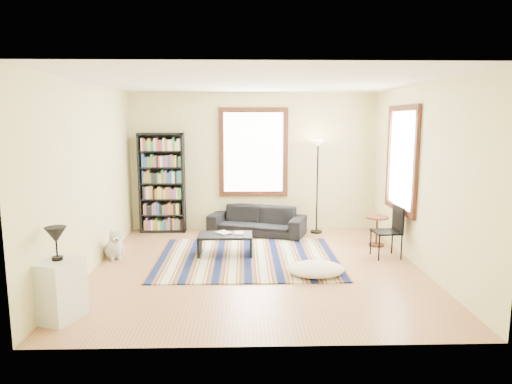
{
  "coord_description": "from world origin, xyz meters",
  "views": [
    {
      "loc": [
        -0.2,
        -6.79,
        2.27
      ],
      "look_at": [
        0.0,
        0.5,
        1.1
      ],
      "focal_mm": 32.0,
      "sensor_mm": 36.0,
      "label": 1
    }
  ],
  "objects_px": {
    "bookshelf": "(162,183)",
    "dog": "(114,244)",
    "coffee_table": "(225,245)",
    "side_table": "(377,231)",
    "floor_cushion": "(316,269)",
    "sofa": "(257,221)",
    "white_cabinet": "(60,290)",
    "folding_chair": "(386,232)",
    "floor_lamp": "(317,187)"
  },
  "relations": [
    {
      "from": "bookshelf",
      "to": "side_table",
      "type": "relative_size",
      "value": 3.7
    },
    {
      "from": "folding_chair",
      "to": "white_cabinet",
      "type": "relative_size",
      "value": 1.23
    },
    {
      "from": "floor_cushion",
      "to": "dog",
      "type": "distance_m",
      "value": 3.32
    },
    {
      "from": "floor_cushion",
      "to": "folding_chair",
      "type": "distance_m",
      "value": 1.61
    },
    {
      "from": "side_table",
      "to": "floor_lamp",
      "type": "bearing_deg",
      "value": 133.33
    },
    {
      "from": "side_table",
      "to": "dog",
      "type": "relative_size",
      "value": 1.09
    },
    {
      "from": "folding_chair",
      "to": "white_cabinet",
      "type": "height_order",
      "value": "folding_chair"
    },
    {
      "from": "floor_lamp",
      "to": "dog",
      "type": "height_order",
      "value": "floor_lamp"
    },
    {
      "from": "folding_chair",
      "to": "floor_cushion",
      "type": "bearing_deg",
      "value": -151.54
    },
    {
      "from": "floor_cushion",
      "to": "floor_lamp",
      "type": "relative_size",
      "value": 0.45
    },
    {
      "from": "sofa",
      "to": "white_cabinet",
      "type": "bearing_deg",
      "value": -102.65
    },
    {
      "from": "side_table",
      "to": "white_cabinet",
      "type": "xyz_separation_m",
      "value": [
        -4.5,
        -2.94,
        0.08
      ]
    },
    {
      "from": "bookshelf",
      "to": "folding_chair",
      "type": "relative_size",
      "value": 2.33
    },
    {
      "from": "sofa",
      "to": "floor_lamp",
      "type": "relative_size",
      "value": 1.01
    },
    {
      "from": "coffee_table",
      "to": "white_cabinet",
      "type": "bearing_deg",
      "value": -126.28
    },
    {
      "from": "coffee_table",
      "to": "sofa",
      "type": "bearing_deg",
      "value": 67.75
    },
    {
      "from": "sofa",
      "to": "dog",
      "type": "relative_size",
      "value": 3.81
    },
    {
      "from": "white_cabinet",
      "to": "dog",
      "type": "height_order",
      "value": "white_cabinet"
    },
    {
      "from": "side_table",
      "to": "floor_cushion",
      "type": "bearing_deg",
      "value": -130.37
    },
    {
      "from": "floor_lamp",
      "to": "folding_chair",
      "type": "relative_size",
      "value": 2.16
    },
    {
      "from": "bookshelf",
      "to": "side_table",
      "type": "height_order",
      "value": "bookshelf"
    },
    {
      "from": "sofa",
      "to": "coffee_table",
      "type": "xyz_separation_m",
      "value": [
        -0.57,
        -1.4,
        -0.09
      ]
    },
    {
      "from": "floor_cushion",
      "to": "floor_lamp",
      "type": "height_order",
      "value": "floor_lamp"
    },
    {
      "from": "white_cabinet",
      "to": "dog",
      "type": "bearing_deg",
      "value": 111.35
    },
    {
      "from": "white_cabinet",
      "to": "floor_lamp",
      "type": "bearing_deg",
      "value": 68.44
    },
    {
      "from": "white_cabinet",
      "to": "coffee_table",
      "type": "bearing_deg",
      "value": 74.31
    },
    {
      "from": "side_table",
      "to": "coffee_table",
      "type": "bearing_deg",
      "value": -169.33
    },
    {
      "from": "bookshelf",
      "to": "side_table",
      "type": "distance_m",
      "value": 4.27
    },
    {
      "from": "sofa",
      "to": "dog",
      "type": "xyz_separation_m",
      "value": [
        -2.39,
        -1.53,
        -0.03
      ]
    },
    {
      "from": "folding_chair",
      "to": "side_table",
      "type": "bearing_deg",
      "value": 80.01
    },
    {
      "from": "floor_cushion",
      "to": "floor_lamp",
      "type": "bearing_deg",
      "value": 80.91
    },
    {
      "from": "sofa",
      "to": "bookshelf",
      "type": "relative_size",
      "value": 0.94
    },
    {
      "from": "side_table",
      "to": "sofa",
      "type": "bearing_deg",
      "value": 157.38
    },
    {
      "from": "coffee_table",
      "to": "floor_lamp",
      "type": "relative_size",
      "value": 0.48
    },
    {
      "from": "bookshelf",
      "to": "dog",
      "type": "relative_size",
      "value": 4.05
    },
    {
      "from": "floor_lamp",
      "to": "side_table",
      "type": "height_order",
      "value": "floor_lamp"
    },
    {
      "from": "floor_cushion",
      "to": "side_table",
      "type": "bearing_deg",
      "value": 49.63
    },
    {
      "from": "side_table",
      "to": "white_cabinet",
      "type": "height_order",
      "value": "white_cabinet"
    },
    {
      "from": "floor_lamp",
      "to": "side_table",
      "type": "relative_size",
      "value": 3.44
    },
    {
      "from": "bookshelf",
      "to": "dog",
      "type": "height_order",
      "value": "bookshelf"
    },
    {
      "from": "coffee_table",
      "to": "dog",
      "type": "relative_size",
      "value": 1.82
    },
    {
      "from": "sofa",
      "to": "dog",
      "type": "bearing_deg",
      "value": -128.43
    },
    {
      "from": "bookshelf",
      "to": "white_cabinet",
      "type": "distance_m",
      "value": 4.18
    },
    {
      "from": "floor_lamp",
      "to": "dog",
      "type": "xyz_separation_m",
      "value": [
        -3.59,
        -1.63,
        -0.68
      ]
    },
    {
      "from": "floor_lamp",
      "to": "white_cabinet",
      "type": "distance_m",
      "value": 5.34
    },
    {
      "from": "floor_lamp",
      "to": "white_cabinet",
      "type": "bearing_deg",
      "value": -132.16
    },
    {
      "from": "coffee_table",
      "to": "white_cabinet",
      "type": "distance_m",
      "value": 3.02
    },
    {
      "from": "coffee_table",
      "to": "side_table",
      "type": "bearing_deg",
      "value": 10.67
    },
    {
      "from": "sofa",
      "to": "coffee_table",
      "type": "relative_size",
      "value": 2.09
    },
    {
      "from": "side_table",
      "to": "folding_chair",
      "type": "distance_m",
      "value": 0.72
    }
  ]
}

